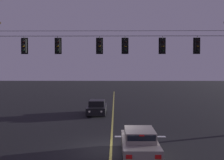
% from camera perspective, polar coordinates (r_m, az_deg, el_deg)
% --- Properties ---
extents(ground_plane, '(180.00, 180.00, 0.00)m').
position_cam_1_polar(ground_plane, '(15.94, -0.20, -14.14)').
color(ground_plane, black).
extents(lane_centre_stripe, '(0.14, 60.00, 0.01)m').
position_cam_1_polar(lane_centre_stripe, '(25.18, 0.14, -8.02)').
color(lane_centre_stripe, '#D1C64C').
rests_on(lane_centre_stripe, ground).
extents(stop_bar_paint, '(3.40, 0.36, 0.01)m').
position_cam_1_polar(stop_bar_paint, '(18.80, 5.86, -11.60)').
color(stop_bar_paint, silver).
rests_on(stop_bar_paint, ground).
extents(signal_span_assembly, '(18.79, 0.32, 8.16)m').
position_cam_1_polar(signal_span_assembly, '(18.78, -0.04, 1.46)').
color(signal_span_assembly, '#2D2116').
rests_on(signal_span_assembly, ground).
extents(traffic_light_leftmost, '(0.48, 0.41, 1.22)m').
position_cam_1_polar(traffic_light_leftmost, '(19.84, -17.85, 6.80)').
color(traffic_light_leftmost, black).
extents(traffic_light_left_inner, '(0.48, 0.41, 1.22)m').
position_cam_1_polar(traffic_light_left_inner, '(19.23, -11.23, 7.01)').
color(traffic_light_left_inner, black).
extents(traffic_light_centre, '(0.48, 0.41, 1.22)m').
position_cam_1_polar(traffic_light_centre, '(18.85, -2.64, 7.15)').
color(traffic_light_centre, black).
extents(traffic_light_right_inner, '(0.48, 0.41, 1.22)m').
position_cam_1_polar(traffic_light_right_inner, '(18.83, 2.74, 7.15)').
color(traffic_light_right_inner, black).
extents(traffic_light_rightmost, '(0.48, 0.41, 1.22)m').
position_cam_1_polar(traffic_light_rightmost, '(19.09, 10.46, 7.05)').
color(traffic_light_rightmost, black).
extents(traffic_light_far_right, '(0.48, 0.41, 1.22)m').
position_cam_1_polar(traffic_light_far_right, '(19.63, 17.31, 6.85)').
color(traffic_light_far_right, black).
extents(car_waiting_near_lane, '(1.80, 4.33, 1.39)m').
position_cam_1_polar(car_waiting_near_lane, '(14.75, 5.71, -12.90)').
color(car_waiting_near_lane, gray).
rests_on(car_waiting_near_lane, ground).
extents(car_oncoming_lead, '(1.80, 4.42, 1.39)m').
position_cam_1_polar(car_oncoming_lead, '(27.67, -3.15, -5.74)').
color(car_oncoming_lead, black).
rests_on(car_oncoming_lead, ground).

